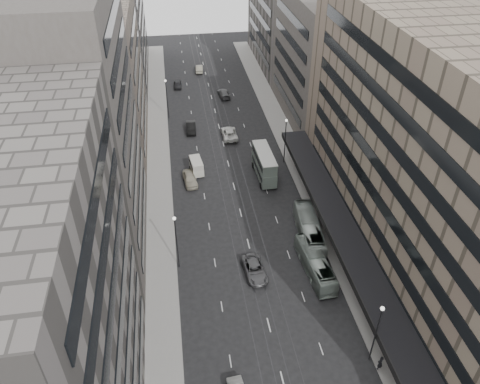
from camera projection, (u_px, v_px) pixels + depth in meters
ground at (271, 332)px, 52.77m from camera, size 220.00×220.00×0.00m
sidewalk_right at (293, 153)px, 84.26m from camera, size 4.00×125.00×0.15m
sidewalk_left at (159, 164)px, 81.28m from camera, size 4.00×125.00×0.15m
department_store at (446, 167)px, 53.09m from camera, size 19.20×60.00×30.00m
building_right_mid at (327, 58)px, 90.08m from camera, size 15.00×28.00×24.00m
building_right_far at (290, 7)px, 112.95m from camera, size 15.00×32.00×28.00m
building_left_a at (19, 329)px, 34.91m from camera, size 15.00×28.00×30.00m
building_left_b at (66, 133)px, 55.37m from camera, size 15.00×26.00×34.00m
building_left_c at (94, 81)px, 79.64m from camera, size 15.00×28.00×25.00m
building_left_d at (107, 18)px, 105.20m from camera, size 15.00×38.00×28.00m
lamp_right_near at (377, 328)px, 46.92m from camera, size 0.44×0.44×8.32m
lamp_right_far at (285, 136)px, 78.97m from camera, size 0.44×0.44×8.32m
lamp_left_near at (176, 237)px, 58.13m from camera, size 0.44×0.44×8.32m
lamp_left_far at (167, 95)px, 92.59m from camera, size 0.44×0.44×8.32m
bus_near at (315, 264)px, 59.64m from camera, size 3.01×10.24×2.81m
bus_far at (309, 230)px, 64.77m from camera, size 3.59×11.38×3.12m
double_decker at (264, 164)px, 76.76m from camera, size 2.87×8.69×4.72m
panel_van at (196, 166)px, 78.41m from camera, size 2.34×4.19×2.53m
sedan_2 at (255, 269)px, 59.70m from camera, size 2.99×5.75×1.55m
sedan_4 at (190, 179)px, 76.26m from camera, size 2.52×5.22×1.72m
sedan_5 at (191, 127)px, 90.68m from camera, size 1.98×5.14×1.67m
sedan_6 at (229, 133)px, 88.80m from camera, size 2.76×5.93×1.64m
sedan_7 at (224, 93)px, 103.84m from camera, size 2.62×5.49×1.55m
sedan_8 at (178, 84)px, 107.95m from camera, size 1.87×4.26×1.43m
sedan_9 at (199, 69)px, 115.77m from camera, size 2.00×4.89×1.58m
pedestrian at (380, 363)px, 48.30m from camera, size 0.83×0.70×1.94m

